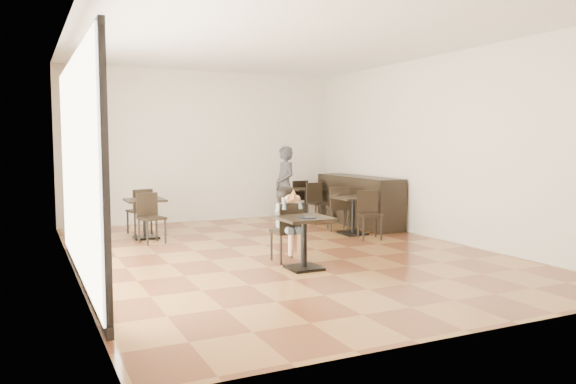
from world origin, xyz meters
TOP-DOWN VIEW (x-y plane):
  - floor at (0.00, 0.00)m, footprint 6.00×8.00m
  - ceiling at (0.00, 0.00)m, footprint 6.00×8.00m
  - wall_back at (0.00, 4.00)m, footprint 6.00×0.01m
  - wall_front at (0.00, -4.00)m, footprint 6.00×0.01m
  - wall_left at (-3.00, 0.00)m, footprint 0.01×8.00m
  - wall_right at (3.00, 0.00)m, footprint 0.01×8.00m
  - storefront_window at (-2.97, -0.50)m, footprint 0.04×4.50m
  - child_table at (-0.20, -1.10)m, footprint 0.67×0.67m
  - child_chair at (-0.20, -0.55)m, footprint 0.38×0.38m
  - child at (-0.20, -0.55)m, footprint 0.38×0.54m
  - plate at (-0.20, -1.20)m, footprint 0.24×0.24m
  - pizza_slice at (-0.20, -0.74)m, footprint 0.25×0.19m
  - adult_patron at (1.32, 2.73)m, footprint 0.41×0.60m
  - cafe_table_mid at (1.90, 1.03)m, footprint 0.83×0.83m
  - cafe_table_left at (-1.63, 2.26)m, footprint 0.80×0.80m
  - cafe_table_back at (1.97, 3.03)m, footprint 0.69×0.69m
  - chair_mid_a at (1.90, 1.58)m, footprint 0.47×0.47m
  - chair_mid_b at (1.90, 0.48)m, footprint 0.47×0.47m
  - chair_left_a at (-1.63, 2.81)m, footprint 0.46×0.46m
  - chair_left_b at (-1.63, 1.71)m, footprint 0.46×0.46m
  - chair_back_a at (1.97, 3.50)m, footprint 0.39×0.39m
  - chair_back_b at (1.97, 2.48)m, footprint 0.39×0.39m
  - service_counter at (2.65, 2.00)m, footprint 0.60×2.40m

SIDE VIEW (x-z plane):
  - floor at x=0.00m, z-range -0.01..0.01m
  - cafe_table_left at x=-1.63m, z-range 0.00..0.70m
  - cafe_table_mid at x=1.90m, z-range 0.00..0.70m
  - cafe_table_back at x=1.97m, z-range 0.00..0.70m
  - child_table at x=-0.20m, z-range 0.00..0.71m
  - chair_left_a at x=-1.63m, z-range 0.00..0.84m
  - chair_left_b at x=-1.63m, z-range 0.00..0.84m
  - chair_mid_a at x=1.90m, z-range 0.00..0.84m
  - chair_mid_b at x=1.90m, z-range 0.00..0.84m
  - chair_back_a at x=1.97m, z-range 0.00..0.85m
  - chair_back_b at x=1.97m, z-range 0.00..0.85m
  - child_chair at x=-0.20m, z-range 0.00..0.85m
  - service_counter at x=2.65m, z-range 0.00..1.00m
  - child at x=-0.20m, z-range 0.00..1.07m
  - plate at x=-0.20m, z-range 0.71..0.72m
  - adult_patron at x=1.32m, z-range 0.00..1.61m
  - pizza_slice at x=-0.20m, z-range 0.90..0.96m
  - storefront_window at x=-2.97m, z-range 0.10..2.70m
  - wall_back at x=0.00m, z-range 0.00..3.20m
  - wall_front at x=0.00m, z-range 0.00..3.20m
  - wall_left at x=-3.00m, z-range 0.00..3.20m
  - wall_right at x=3.00m, z-range 0.00..3.20m
  - ceiling at x=0.00m, z-range 3.20..3.21m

